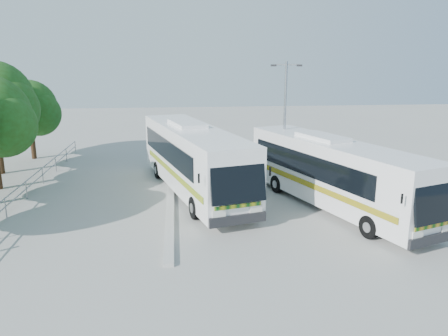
{
  "coord_description": "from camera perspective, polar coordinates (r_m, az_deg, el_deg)",
  "views": [
    {
      "loc": [
        -1.89,
        -20.54,
        7.25
      ],
      "look_at": [
        0.63,
        2.25,
        1.6
      ],
      "focal_mm": 35.0,
      "sensor_mm": 36.0,
      "label": 1
    }
  ],
  "objects": [
    {
      "name": "railing",
      "position": [
        26.66,
        -23.81,
        -1.5
      ],
      "size": [
        0.06,
        22.0,
        1.0
      ],
      "color": "gray",
      "rests_on": "ground"
    },
    {
      "name": "kerb_divider",
      "position": [
        23.66,
        -7.02,
        -3.92
      ],
      "size": [
        0.4,
        16.0,
        0.15
      ],
      "primitive_type": "cube",
      "color": "#B2B2AD",
      "rests_on": "ground"
    },
    {
      "name": "tree_far_e",
      "position": [
        35.66,
        -24.0,
        7.25
      ],
      "size": [
        4.54,
        4.28,
        5.92
      ],
      "color": "#382314",
      "rests_on": "ground"
    },
    {
      "name": "ground",
      "position": [
        21.87,
        -0.99,
        -5.52
      ],
      "size": [
        100.0,
        100.0,
        0.0
      ],
      "primitive_type": "plane",
      "color": "#999994",
      "rests_on": "ground"
    },
    {
      "name": "lamppost",
      "position": [
        25.61,
        7.93,
        6.38
      ],
      "size": [
        1.73,
        0.68,
        7.22
      ],
      "rotation": [
        0.0,
        0.0,
        -0.31
      ],
      "color": "#969A9F",
      "rests_on": "ground"
    },
    {
      "name": "coach_adjacent",
      "position": [
        22.42,
        14.11,
        -0.53
      ],
      "size": [
        6.22,
        12.27,
        3.37
      ],
      "rotation": [
        0.0,
        0.0,
        0.33
      ],
      "color": "white",
      "rests_on": "ground"
    },
    {
      "name": "coach_main",
      "position": [
        24.39,
        -4.05,
        1.38
      ],
      "size": [
        5.87,
        13.4,
        3.65
      ],
      "rotation": [
        0.0,
        0.0,
        0.26
      ],
      "color": "white",
      "rests_on": "ground"
    }
  ]
}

